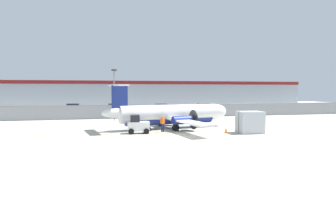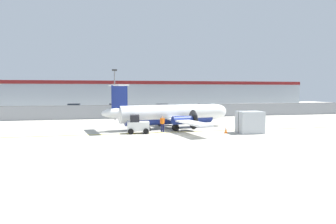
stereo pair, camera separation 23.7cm
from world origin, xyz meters
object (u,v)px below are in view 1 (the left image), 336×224
traffic_cone_near_right (226,130)px  parked_car_3 (204,107)px  parked_car_0 (72,108)px  parked_car_1 (115,108)px  cargo_container (250,122)px  commuter_airplane (172,114)px  traffic_cone_near_left (175,124)px  baggage_tug (138,125)px  ground_crew_worker (163,123)px  apron_light_pole (114,90)px  parked_car_2 (162,108)px

traffic_cone_near_right → parked_car_3: size_ratio=0.15×
traffic_cone_near_right → parked_car_0: bearing=118.4°
traffic_cone_near_right → parked_car_3: bearing=74.5°
parked_car_3 → traffic_cone_near_right: bearing=-107.7°
parked_car_1 → cargo_container: bearing=-68.1°
parked_car_0 → commuter_airplane: bearing=119.3°
cargo_container → parked_car_1: (-12.01, 31.35, -0.21)m
commuter_airplane → traffic_cone_near_left: (0.68, 1.37, -1.29)m
traffic_cone_near_right → parked_car_1: size_ratio=0.15×
baggage_tug → cargo_container: bearing=-6.1°
commuter_airplane → traffic_cone_near_right: 6.70m
parked_car_3 → ground_crew_worker: bearing=-120.7°
cargo_container → traffic_cone_near_right: size_ratio=3.93×
parked_car_0 → apron_light_pole: bearing=116.4°
commuter_airplane → ground_crew_worker: commuter_airplane is taller
commuter_airplane → parked_car_0: (-13.13, 27.63, -0.71)m
commuter_airplane → baggage_tug: size_ratio=6.64×
parked_car_1 → parked_car_2: 9.27m
cargo_container → parked_car_3: cargo_container is taller
cargo_container → traffic_cone_near_right: bearing=174.8°
commuter_airplane → traffic_cone_near_left: 2.00m
parked_car_1 → parked_car_3: 17.53m
baggage_tug → apron_light_pole: (-1.65, 13.30, 3.45)m
parked_car_2 → apron_light_pole: size_ratio=0.59×
baggage_tug → parked_car_0: (-8.84, 30.68, 0.04)m
traffic_cone_near_left → traffic_cone_near_right: 7.28m
baggage_tug → apron_light_pole: 13.84m
cargo_container → parked_car_0: 38.47m
traffic_cone_near_left → parked_car_0: 29.67m
parked_car_0 → traffic_cone_near_left: bearing=121.7°
parked_car_1 → traffic_cone_near_right: bearing=-71.9°
ground_crew_worker → parked_car_3: (13.70, 25.24, -0.06)m
commuter_airplane → cargo_container: 8.65m
baggage_tug → parked_car_3: 30.34m
traffic_cone_near_right → ground_crew_worker: bearing=160.6°
parked_car_3 → apron_light_pole: bearing=-147.8°
cargo_container → parked_car_3: bearing=82.9°
traffic_cone_near_right → parked_car_1: (-9.57, 30.99, 0.58)m
parked_car_3 → apron_light_pole: (-17.96, -12.28, 3.41)m
baggage_tug → cargo_container: cargo_container is taller
baggage_tug → commuter_airplane: bearing=40.3°
cargo_container → parked_car_0: cargo_container is taller
ground_crew_worker → parked_car_2: same height
commuter_airplane → apron_light_pole: apron_light_pole is taller
parked_car_3 → baggage_tug: bearing=-124.7°
cargo_container → parked_car_1: size_ratio=0.59×
parked_car_3 → apron_light_pole: size_ratio=0.59×
traffic_cone_near_right → parked_car_0: parked_car_0 is taller
traffic_cone_near_left → parked_car_3: size_ratio=0.15×
cargo_container → traffic_cone_near_left: (-6.19, 6.60, -0.79)m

